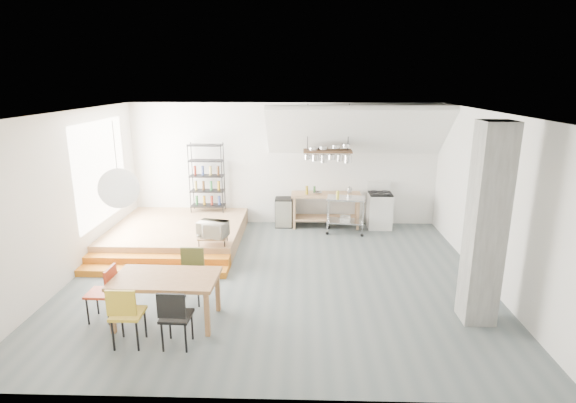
{
  "coord_description": "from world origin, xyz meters",
  "views": [
    {
      "loc": [
        0.45,
        -8.14,
        3.78
      ],
      "look_at": [
        0.18,
        0.8,
        1.33
      ],
      "focal_mm": 28.0,
      "sensor_mm": 36.0,
      "label": 1
    }
  ],
  "objects_px": {
    "stove": "(379,210)",
    "rolling_cart": "(346,210)",
    "dining_table": "(166,282)",
    "mini_fridge": "(284,212)"
  },
  "relations": [
    {
      "from": "rolling_cart",
      "to": "dining_table",
      "type": "bearing_deg",
      "value": -118.98
    },
    {
      "from": "stove",
      "to": "mini_fridge",
      "type": "bearing_deg",
      "value": 178.99
    },
    {
      "from": "stove",
      "to": "rolling_cart",
      "type": "xyz_separation_m",
      "value": [
        -0.93,
        -0.46,
        0.12
      ]
    },
    {
      "from": "stove",
      "to": "rolling_cart",
      "type": "distance_m",
      "value": 1.04
    },
    {
      "from": "stove",
      "to": "mini_fridge",
      "type": "distance_m",
      "value": 2.5
    },
    {
      "from": "rolling_cart",
      "to": "stove",
      "type": "bearing_deg",
      "value": 33.47
    },
    {
      "from": "dining_table",
      "to": "mini_fridge",
      "type": "height_order",
      "value": "dining_table"
    },
    {
      "from": "stove",
      "to": "dining_table",
      "type": "xyz_separation_m",
      "value": [
        -4.17,
        -4.87,
        0.21
      ]
    },
    {
      "from": "dining_table",
      "to": "rolling_cart",
      "type": "xyz_separation_m",
      "value": [
        3.24,
        4.42,
        -0.09
      ]
    },
    {
      "from": "dining_table",
      "to": "mini_fridge",
      "type": "relative_size",
      "value": 2.18
    }
  ]
}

